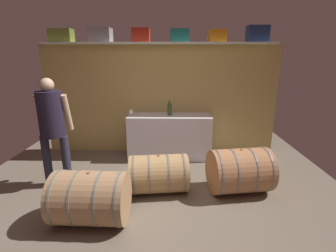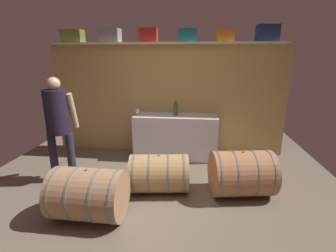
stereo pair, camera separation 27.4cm
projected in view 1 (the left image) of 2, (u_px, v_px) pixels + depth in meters
name	position (u px, v px, depth m)	size (l,w,h in m)	color
ground_plane	(155.00, 192.00, 3.72)	(5.86, 7.72, 0.02)	#6A5E4F
back_wall_panel	(160.00, 100.00, 5.05)	(4.66, 0.10, 2.17)	tan
high_shelf_board	(159.00, 43.00, 4.61)	(4.29, 0.40, 0.03)	silver
toolcase_olive	(61.00, 36.00, 4.61)	(0.41, 0.22, 0.24)	olive
toolcase_grey	(101.00, 35.00, 4.59)	(0.39, 0.27, 0.25)	gray
toolcase_red	(141.00, 35.00, 4.58)	(0.32, 0.24, 0.25)	red
toolcase_teal	(180.00, 36.00, 4.57)	(0.33, 0.27, 0.23)	#1E7E7E
toolcase_orange	(217.00, 36.00, 4.55)	(0.31, 0.24, 0.22)	orange
toolcase_navy	(257.00, 34.00, 4.53)	(0.38, 0.22, 0.29)	navy
work_cabinet	(170.00, 136.00, 4.90)	(1.60, 0.56, 0.86)	white
wine_bottle_green	(170.00, 108.00, 4.75)	(0.08, 0.08, 0.29)	#32542A
wine_glass	(131.00, 112.00, 4.66)	(0.08, 0.08, 0.13)	white
wine_barrel_near	(91.00, 198.00, 2.97)	(0.89, 0.67, 0.66)	#A17852
wine_barrel_far	(158.00, 174.00, 3.66)	(0.91, 0.66, 0.58)	tan
wine_barrel_flank	(240.00, 171.00, 3.66)	(0.95, 0.77, 0.67)	#AB7247
winemaker_pouring	(52.00, 122.00, 3.64)	(0.49, 0.42, 1.66)	#272738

